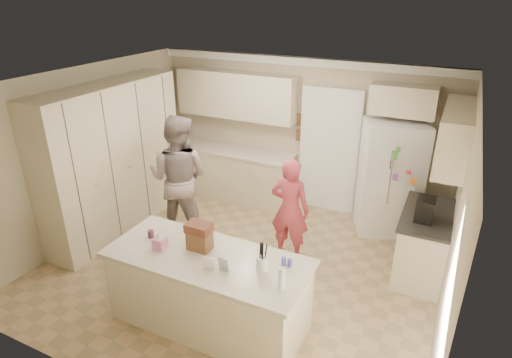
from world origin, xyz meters
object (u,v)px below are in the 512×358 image
at_px(island_base, 209,292).
at_px(teen_boy, 179,178).
at_px(coffee_maker, 425,209).
at_px(tissue_box, 160,243).
at_px(dollhouse_body, 200,240).
at_px(refrigerator, 390,178).
at_px(utensil_crock, 262,263).
at_px(teen_girl, 290,210).

distance_m(island_base, teen_boy, 2.15).
height_order(coffee_maker, tissue_box, coffee_maker).
xyz_separation_m(coffee_maker, dollhouse_body, (-2.20, -1.80, -0.03)).
xyz_separation_m(refrigerator, island_base, (-1.43, -3.10, -0.46)).
relative_size(coffee_maker, dollhouse_body, 1.15).
distance_m(utensil_crock, teen_girl, 1.67).
height_order(dollhouse_body, teen_girl, teen_girl).
xyz_separation_m(tissue_box, teen_boy, (-0.88, 1.61, -0.01)).
distance_m(coffee_maker, dollhouse_body, 2.84).
xyz_separation_m(coffee_maker, tissue_box, (-2.60, -2.00, -0.07)).
relative_size(tissue_box, teen_girl, 0.09).
relative_size(island_base, teen_boy, 1.12).
distance_m(tissue_box, teen_girl, 1.99).
relative_size(island_base, utensil_crock, 14.67).
xyz_separation_m(refrigerator, coffee_maker, (0.62, -1.20, 0.17)).
height_order(tissue_box, teen_girl, teen_girl).
bearing_deg(tissue_box, refrigerator, 58.22).
xyz_separation_m(refrigerator, tissue_box, (-1.98, -3.20, 0.10)).
bearing_deg(refrigerator, dollhouse_body, -139.13).
bearing_deg(dollhouse_body, island_base, -33.69).
distance_m(refrigerator, coffee_maker, 1.36).
height_order(refrigerator, dollhouse_body, refrigerator).
bearing_deg(utensil_crock, island_base, -175.60).
xyz_separation_m(island_base, dollhouse_body, (-0.15, 0.10, 0.60)).
relative_size(island_base, dollhouse_body, 8.46).
xyz_separation_m(refrigerator, teen_girl, (-1.11, -1.43, -0.13)).
distance_m(tissue_box, teen_boy, 1.84).
bearing_deg(tissue_box, coffee_maker, 37.57).
relative_size(refrigerator, utensil_crock, 12.00).
bearing_deg(utensil_crock, teen_boy, 144.85).
bearing_deg(teen_girl, refrigerator, -129.33).
relative_size(island_base, tissue_box, 15.71).
relative_size(coffee_maker, tissue_box, 2.14).
height_order(island_base, teen_boy, teen_boy).
bearing_deg(teen_boy, dollhouse_body, 120.57).
relative_size(refrigerator, teen_girl, 1.17).
bearing_deg(teen_boy, tissue_box, 107.03).
bearing_deg(teen_girl, island_base, 77.53).
distance_m(refrigerator, teen_boy, 3.27).
height_order(coffee_maker, dollhouse_body, coffee_maker).
bearing_deg(island_base, dollhouse_body, 146.31).
bearing_deg(teen_girl, teen_boy, 3.50).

